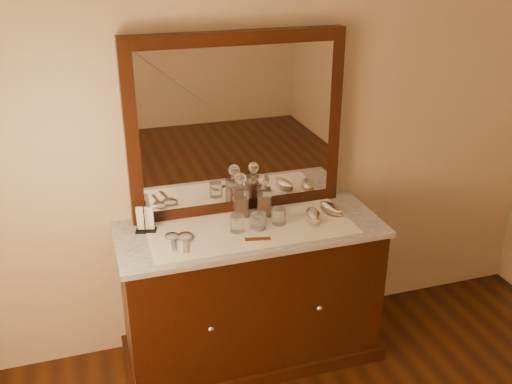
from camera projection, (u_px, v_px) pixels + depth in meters
The scene contains 18 objects.
dresser_cabinet at pixel (251, 295), 3.32m from camera, with size 1.40×0.55×0.82m, color black.
dresser_plinth at pixel (251, 348), 3.47m from camera, with size 1.46×0.59×0.08m, color black.
knob_left at pixel (211, 329), 2.97m from camera, with size 0.04×0.04×0.04m, color silver.
knob_right at pixel (319, 308), 3.14m from camera, with size 0.04×0.04×0.04m, color silver.
marble_top at pixel (250, 230), 3.15m from camera, with size 1.44×0.59×0.03m, color silver.
mirror_frame at pixel (237, 125), 3.15m from camera, with size 1.20×0.08×1.00m, color black.
mirror_glass at pixel (238, 127), 3.12m from camera, with size 1.06×0.01×0.86m, color white.
lace_runner at pixel (251, 228), 3.12m from camera, with size 1.10×0.45×0.00m, color white.
pin_dish at pixel (256, 229), 3.10m from camera, with size 0.07×0.07×0.01m, color silver.
comb at pixel (258, 239), 3.00m from camera, with size 0.13×0.03×0.01m, color brown.
napkin_rack at pixel (145, 220), 3.07m from camera, with size 0.12×0.09×0.16m.
decanter_left at pixel (240, 199), 3.22m from camera, with size 0.09×0.09×0.26m.
decanter_right at pixel (264, 200), 3.23m from camera, with size 0.09×0.09×0.25m.
brush_near at pixel (314, 216), 3.20m from camera, with size 0.11×0.19×0.05m.
brush_far at pixel (331, 209), 3.29m from camera, with size 0.12×0.19×0.05m.
hand_mirror_outer at pixel (172, 238), 3.00m from camera, with size 0.09×0.20×0.02m.
hand_mirror_inner at pixel (185, 238), 3.00m from camera, with size 0.11×0.23×0.02m.
tumblers at pixel (259, 220), 3.11m from camera, with size 0.32×0.10×0.09m.
Camera 1 is at (-0.82, -0.72, 2.30)m, focal length 40.84 mm.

